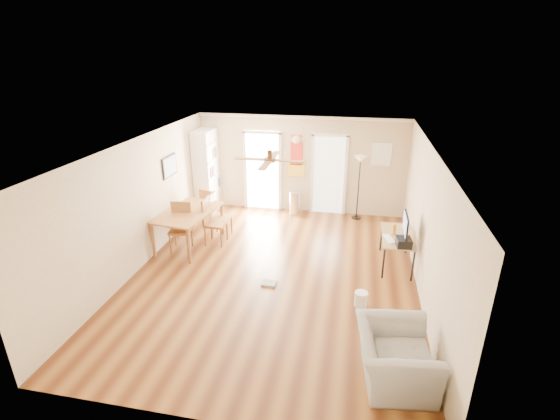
% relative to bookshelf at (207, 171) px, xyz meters
% --- Properties ---
extents(floor, '(7.00, 7.00, 0.00)m').
position_rel_bookshelf_xyz_m(floor, '(2.51, -3.11, -1.11)').
color(floor, brown).
rests_on(floor, ground).
extents(ceiling, '(5.50, 7.00, 0.00)m').
position_rel_bookshelf_xyz_m(ceiling, '(2.51, -3.11, 1.49)').
color(ceiling, silver).
rests_on(ceiling, floor).
extents(wall_back, '(5.50, 0.04, 2.60)m').
position_rel_bookshelf_xyz_m(wall_back, '(2.51, 0.39, 0.19)').
color(wall_back, beige).
rests_on(wall_back, floor).
extents(wall_front, '(5.50, 0.04, 2.60)m').
position_rel_bookshelf_xyz_m(wall_front, '(2.51, -6.61, 0.19)').
color(wall_front, beige).
rests_on(wall_front, floor).
extents(wall_left, '(0.04, 7.00, 2.60)m').
position_rel_bookshelf_xyz_m(wall_left, '(-0.24, -3.11, 0.19)').
color(wall_left, beige).
rests_on(wall_left, floor).
extents(wall_right, '(0.04, 7.00, 2.60)m').
position_rel_bookshelf_xyz_m(wall_right, '(5.26, -3.11, 0.19)').
color(wall_right, beige).
rests_on(wall_right, floor).
extents(crown_molding, '(5.50, 7.00, 0.08)m').
position_rel_bookshelf_xyz_m(crown_molding, '(2.51, -3.11, 1.45)').
color(crown_molding, white).
rests_on(crown_molding, wall_back).
extents(kitchen_doorway, '(0.90, 0.10, 2.10)m').
position_rel_bookshelf_xyz_m(kitchen_doorway, '(1.46, 0.37, -0.06)').
color(kitchen_doorway, white).
rests_on(kitchen_doorway, wall_back).
extents(bathroom_doorway, '(0.80, 0.10, 2.10)m').
position_rel_bookshelf_xyz_m(bathroom_doorway, '(3.26, 0.37, -0.06)').
color(bathroom_doorway, white).
rests_on(bathroom_doorway, wall_back).
extents(wall_decal, '(0.46, 0.03, 1.10)m').
position_rel_bookshelf_xyz_m(wall_decal, '(2.38, 0.37, 0.44)').
color(wall_decal, red).
rests_on(wall_decal, wall_back).
extents(ac_grille, '(0.50, 0.04, 0.60)m').
position_rel_bookshelf_xyz_m(ac_grille, '(4.56, 0.36, 0.59)').
color(ac_grille, white).
rests_on(ac_grille, wall_back).
extents(framed_poster, '(0.04, 0.66, 0.48)m').
position_rel_bookshelf_xyz_m(framed_poster, '(-0.22, -1.71, 0.59)').
color(framed_poster, black).
rests_on(framed_poster, wall_left).
extents(ceiling_fan, '(1.24, 1.24, 0.20)m').
position_rel_bookshelf_xyz_m(ceiling_fan, '(2.51, -3.41, 1.32)').
color(ceiling_fan, '#593819').
rests_on(ceiling_fan, ceiling).
extents(bookshelf, '(0.52, 1.03, 2.22)m').
position_rel_bookshelf_xyz_m(bookshelf, '(0.00, 0.00, 0.00)').
color(bookshelf, silver).
rests_on(bookshelf, floor).
extents(dining_table, '(1.20, 1.77, 0.82)m').
position_rel_bookshelf_xyz_m(dining_table, '(0.36, -2.20, -0.70)').
color(dining_table, '#AD6938').
rests_on(dining_table, floor).
extents(dining_chair_right_a, '(0.45, 0.45, 1.06)m').
position_rel_bookshelf_xyz_m(dining_chair_right_a, '(0.91, -1.60, -0.58)').
color(dining_chair_right_a, olive).
rests_on(dining_chair_right_a, floor).
extents(dining_chair_right_b, '(0.46, 0.46, 1.08)m').
position_rel_bookshelf_xyz_m(dining_chair_right_b, '(0.91, -1.99, -0.57)').
color(dining_chair_right_b, '#965930').
rests_on(dining_chair_right_b, floor).
extents(dining_chair_near, '(0.50, 0.50, 1.07)m').
position_rel_bookshelf_xyz_m(dining_chair_near, '(0.26, -2.47, -0.58)').
color(dining_chair_near, olive).
rests_on(dining_chair_near, floor).
extents(dining_chair_far, '(0.49, 0.49, 0.95)m').
position_rel_bookshelf_xyz_m(dining_chair_far, '(0.41, -0.95, -0.64)').
color(dining_chair_far, '#A17134').
rests_on(dining_chair_far, floor).
extents(trash_can, '(0.30, 0.30, 0.63)m').
position_rel_bookshelf_xyz_m(trash_can, '(2.39, 0.08, -0.80)').
color(trash_can, silver).
rests_on(trash_can, floor).
extents(torchiere_lamp, '(0.32, 0.32, 1.69)m').
position_rel_bookshelf_xyz_m(torchiere_lamp, '(4.05, 0.11, -0.27)').
color(torchiere_lamp, black).
rests_on(torchiere_lamp, floor).
extents(computer_desk, '(0.63, 1.26, 0.68)m').
position_rel_bookshelf_xyz_m(computer_desk, '(4.89, -2.24, -0.77)').
color(computer_desk, '#A08457').
rests_on(computer_desk, floor).
extents(imac, '(0.29, 0.62, 0.59)m').
position_rel_bookshelf_xyz_m(imac, '(4.98, -2.55, -0.14)').
color(imac, black).
rests_on(imac, computer_desk).
extents(keyboard, '(0.25, 0.43, 0.02)m').
position_rel_bookshelf_xyz_m(keyboard, '(4.71, -2.45, -0.43)').
color(keyboard, white).
rests_on(keyboard, computer_desk).
extents(printer, '(0.30, 0.34, 0.16)m').
position_rel_bookshelf_xyz_m(printer, '(4.96, -2.71, -0.35)').
color(printer, black).
rests_on(printer, computer_desk).
extents(orange_bottle, '(0.08, 0.08, 0.23)m').
position_rel_bookshelf_xyz_m(orange_bottle, '(4.81, -2.21, -0.32)').
color(orange_bottle, orange).
rests_on(orange_bottle, computer_desk).
extents(wastebasket_a, '(0.29, 0.29, 0.27)m').
position_rel_bookshelf_xyz_m(wastebasket_a, '(4.21, -3.84, -0.98)').
color(wastebasket_a, white).
rests_on(wastebasket_a, floor).
extents(floor_cloth, '(0.27, 0.21, 0.04)m').
position_rel_bookshelf_xyz_m(floor_cloth, '(2.48, -3.49, -1.09)').
color(floor_cloth, '#9A9A95').
rests_on(floor_cloth, floor).
extents(armchair, '(1.12, 1.24, 0.74)m').
position_rel_bookshelf_xyz_m(armchair, '(4.66, -5.47, -0.74)').
color(armchair, '#9C9B97').
rests_on(armchair, floor).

